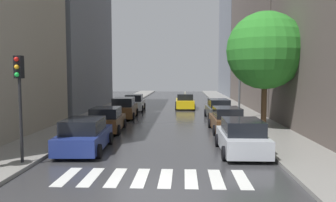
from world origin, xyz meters
TOP-DOWN VIEW (x-y plane):
  - ground_plane at (0.00, 24.00)m, footprint 28.00×72.00m
  - sidewalk_left at (-6.50, 24.00)m, footprint 3.00×72.00m
  - sidewalk_right at (6.50, 24.00)m, footprint 3.00×72.00m
  - crosswalk_stripes at (0.00, 1.73)m, footprint 6.75×2.20m
  - building_left_mid at (-11.00, 24.19)m, footprint 6.00×15.23m
  - building_right_mid at (11.00, 28.14)m, footprint 6.00×21.49m
  - building_right_far at (11.00, 47.53)m, footprint 6.00×16.49m
  - parked_car_left_nearest at (-3.71, 5.70)m, footprint 2.32×4.49m
  - parked_car_left_second at (-3.92, 11.13)m, footprint 2.28×4.15m
  - parked_car_left_third at (-3.95, 17.67)m, footprint 2.22×4.53m
  - parked_car_left_fourth at (-3.93, 23.43)m, footprint 2.17×4.26m
  - parked_car_right_nearest at (3.82, 5.58)m, footprint 2.18×4.27m
  - parked_car_right_second at (3.88, 11.44)m, footprint 2.14×4.38m
  - parked_car_right_third at (3.99, 17.59)m, footprint 2.15×4.40m
  - taxi_midroad at (1.23, 25.43)m, footprint 2.14×4.69m
  - street_tree_right at (6.40, 12.14)m, footprint 5.06×5.06m
  - traffic_light_left_corner at (-5.45, 3.00)m, footprint 0.30×0.42m
  - lamp_post_right at (5.55, 16.70)m, footprint 0.60×0.28m

SIDE VIEW (x-z plane):
  - ground_plane at x=0.00m, z-range -0.04..0.00m
  - crosswalk_stripes at x=0.00m, z-range 0.00..0.01m
  - sidewalk_left at x=-6.50m, z-range 0.00..0.15m
  - sidewalk_right at x=6.50m, z-range 0.00..0.15m
  - parked_car_left_second at x=-3.92m, z-range -0.05..1.53m
  - parked_car_right_second at x=3.88m, z-range -0.05..1.54m
  - parked_car_left_nearest at x=-3.71m, z-range -0.05..1.55m
  - parked_car_right_nearest at x=3.82m, z-range -0.05..1.57m
  - taxi_midroad at x=1.23m, z-range -0.14..1.67m
  - parked_car_left_fourth at x=-3.93m, z-range -0.05..1.59m
  - parked_car_right_third at x=3.99m, z-range -0.05..1.59m
  - parked_car_left_third at x=-3.95m, z-range -0.06..1.68m
  - traffic_light_left_corner at x=-5.45m, z-range 1.14..5.44m
  - lamp_post_right at x=5.55m, z-range 0.67..7.03m
  - street_tree_right at x=6.40m, z-range 1.43..9.06m
  - building_left_mid at x=-11.00m, z-range 0.00..15.78m
  - building_right_far at x=11.00m, z-range 0.00..19.85m
  - building_right_mid at x=11.00m, z-range 0.00..22.87m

